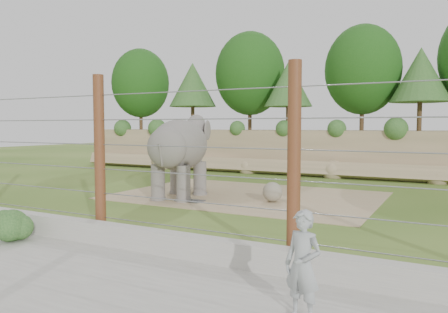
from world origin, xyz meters
The scene contains 11 objects.
ground centered at (0.00, 0.00, 0.00)m, with size 90.00×90.00×0.00m, color #395D1A.
back_embankment centered at (0.59, 12.68, 3.97)m, with size 30.00×5.52×8.77m.
dirt_patch centered at (0.50, 3.00, 0.01)m, with size 10.00×7.00×0.02m, color tan.
drain_grate centered at (-0.77, 0.79, 0.04)m, with size 1.00×0.60×0.03m, color #262628.
elephant centered at (-1.57, 1.34, 1.57)m, with size 1.66×3.87×3.14m, color slate, non-canonical shape.
stone_ball centered at (1.95, 2.05, 0.38)m, with size 0.72×0.72×0.72m, color gray.
retaining_wall centered at (0.00, -5.00, 0.25)m, with size 26.00×0.35×0.50m, color #A29E95.
walkway centered at (0.00, -7.00, 0.01)m, with size 26.00×4.00×0.01m, color #A29E95.
barrier_fence centered at (0.00, -4.50, 2.00)m, with size 20.26×0.26×4.00m.
walkway_shrub centered at (-1.59, -5.80, 0.41)m, with size 0.80×0.80×0.80m, color #235221.
zookeeper centered at (5.90, -6.70, 0.80)m, with size 0.57×0.38×1.57m, color silver.
Camera 1 is at (7.75, -12.50, 2.75)m, focal length 35.00 mm.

